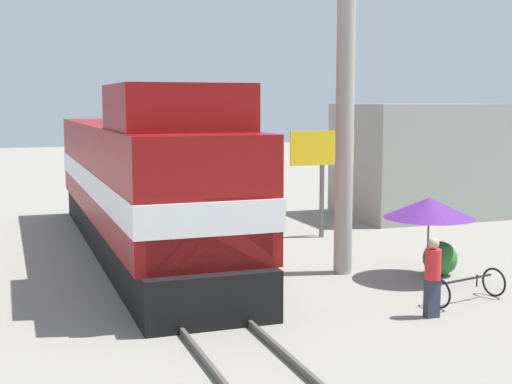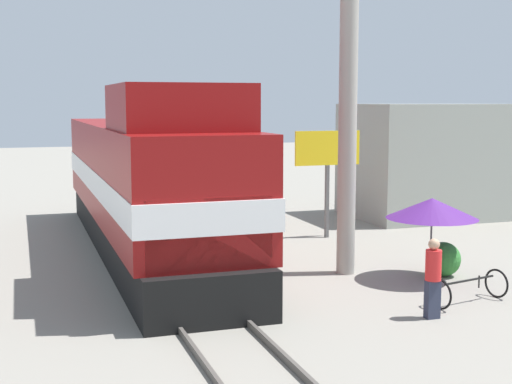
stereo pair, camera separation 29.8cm
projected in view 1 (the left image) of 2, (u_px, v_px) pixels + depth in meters
name	position (u px, v px, depth m)	size (l,w,h in m)	color
ground_plane	(183.00, 296.00, 17.00)	(120.00, 120.00, 0.00)	gray
rail_near	(153.00, 295.00, 16.76)	(0.08, 42.67, 0.15)	#4C4742
rail_far	(212.00, 290.00, 17.23)	(0.08, 42.67, 0.15)	#4C4742
locomotive	(142.00, 184.00, 21.43)	(3.19, 16.68, 5.01)	black
utility_pole	(345.00, 117.00, 18.77)	(1.80, 0.49, 8.31)	#9E998E
vendor_umbrella	(429.00, 208.00, 18.38)	(2.35, 2.35, 2.15)	#4C4C4C
billboard_sign	(322.00, 156.00, 24.04)	(2.34, 0.12, 3.63)	#595959
shrub_cluster	(440.00, 258.00, 18.96)	(0.91, 0.91, 0.91)	#2D722D
person_bystander	(433.00, 274.00, 15.18)	(0.34, 0.34, 1.73)	#2D3347
bicycle	(467.00, 287.00, 16.41)	(2.00, 1.10, 0.69)	black
building_block_distant	(425.00, 160.00, 28.86)	(6.46, 4.53, 4.52)	#999E93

